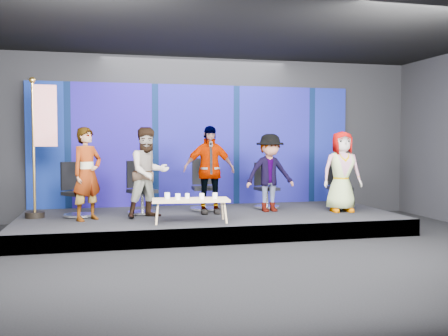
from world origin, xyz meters
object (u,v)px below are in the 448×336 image
(mug_d, at_px, (202,196))
(chair_a, at_px, (77,199))
(chair_b, at_px, (141,196))
(chair_d, at_px, (266,193))
(panelist_e, at_px, (342,172))
(mug_e, at_px, (215,196))
(coffee_table, at_px, (191,201))
(mug_b, at_px, (178,197))
(chair_c, at_px, (204,193))
(flag_stand, at_px, (41,144))
(panelist_d, at_px, (270,173))
(chair_e, at_px, (339,193))
(panelist_b, at_px, (148,172))
(panelist_c, at_px, (209,170))
(mug_a, at_px, (167,196))
(mug_c, at_px, (187,196))
(panelist_a, at_px, (87,174))

(mug_d, bearing_deg, chair_a, 151.56)
(chair_a, relative_size, chair_b, 0.99)
(chair_a, xyz_separation_m, chair_d, (3.74, 0.36, -0.02))
(panelist_e, bearing_deg, mug_e, -160.79)
(chair_d, bearing_deg, coffee_table, -146.06)
(mug_e, bearing_deg, mug_b, -177.33)
(chair_c, bearing_deg, chair_b, -168.09)
(flag_stand, bearing_deg, mug_b, -30.44)
(chair_a, bearing_deg, mug_e, -66.21)
(panelist_d, xyz_separation_m, chair_e, (1.54, 0.13, -0.44))
(panelist_b, height_order, flag_stand, flag_stand)
(panelist_c, bearing_deg, mug_a, -135.98)
(panelist_d, relative_size, panelist_e, 0.97)
(mug_a, distance_m, flag_stand, 2.54)
(chair_c, relative_size, panelist_e, 0.66)
(panelist_b, xyz_separation_m, mug_b, (0.43, -0.76, -0.37))
(chair_b, distance_m, chair_d, 2.59)
(chair_c, height_order, panelist_d, panelist_d)
(chair_a, bearing_deg, panelist_b, -57.40)
(chair_e, bearing_deg, chair_c, 178.44)
(panelist_e, relative_size, mug_a, 14.71)
(panelist_b, distance_m, coffee_table, 1.06)
(chair_b, distance_m, chair_c, 1.29)
(mug_d, bearing_deg, panelist_e, 13.01)
(panelist_b, relative_size, chair_d, 1.74)
(panelist_c, relative_size, mug_b, 16.45)
(panelist_e, relative_size, mug_c, 18.11)
(panelist_c, xyz_separation_m, mug_e, (-0.09, -0.96, -0.39))
(chair_b, xyz_separation_m, mug_c, (0.71, -1.11, 0.11))
(mug_a, relative_size, mug_c, 1.23)
(chair_c, bearing_deg, mug_d, -101.24)
(chair_a, bearing_deg, panelist_c, -44.37)
(panelist_d, relative_size, flag_stand, 0.60)
(panelist_b, bearing_deg, panelist_a, 162.56)
(panelist_b, xyz_separation_m, chair_e, (3.93, 0.38, -0.50))
(chair_e, relative_size, mug_c, 11.18)
(mug_a, distance_m, mug_d, 0.59)
(panelist_b, relative_size, chair_e, 1.68)
(flag_stand, bearing_deg, mug_d, -26.88)
(chair_e, xyz_separation_m, coffee_table, (-3.28, -1.09, 0.05))
(chair_e, height_order, mug_a, chair_e)
(mug_c, bearing_deg, chair_a, 152.18)
(panelist_b, height_order, mug_d, panelist_b)
(mug_e, bearing_deg, coffee_table, 177.09)
(chair_d, relative_size, flag_stand, 0.37)
(chair_b, xyz_separation_m, mug_d, (0.94, -1.26, 0.12))
(panelist_b, relative_size, coffee_table, 1.22)
(mug_d, bearing_deg, panelist_b, 137.52)
(chair_d, height_order, coffee_table, chair_d)
(panelist_e, distance_m, mug_b, 3.42)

